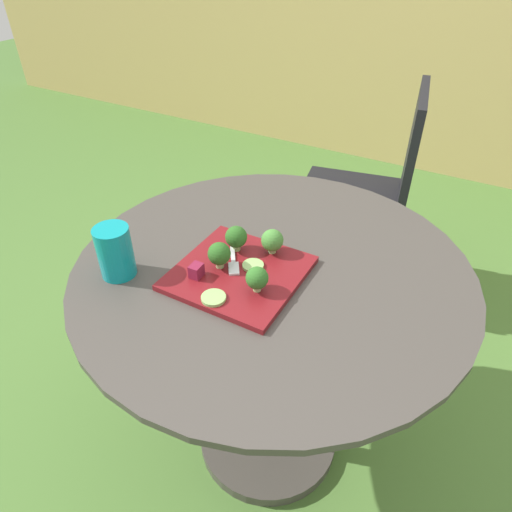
{
  "coord_description": "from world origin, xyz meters",
  "views": [
    {
      "loc": [
        0.38,
        -0.77,
        1.4
      ],
      "look_at": [
        -0.02,
        -0.04,
        0.77
      ],
      "focal_mm": 32.16,
      "sensor_mm": 36.0,
      "label": 1
    }
  ],
  "objects_px": {
    "salad_plate": "(239,273)",
    "drinking_glass": "(116,254)",
    "fork": "(233,258)",
    "patio_chair": "(377,182)"
  },
  "relations": [
    {
      "from": "patio_chair",
      "to": "drinking_glass",
      "type": "distance_m",
      "value": 1.2
    },
    {
      "from": "fork",
      "to": "salad_plate",
      "type": "bearing_deg",
      "value": -41.7
    },
    {
      "from": "fork",
      "to": "drinking_glass",
      "type": "bearing_deg",
      "value": -142.97
    },
    {
      "from": "salad_plate",
      "to": "fork",
      "type": "xyz_separation_m",
      "value": [
        -0.03,
        0.03,
        0.01
      ]
    },
    {
      "from": "salad_plate",
      "to": "drinking_glass",
      "type": "height_order",
      "value": "drinking_glass"
    },
    {
      "from": "salad_plate",
      "to": "drinking_glass",
      "type": "bearing_deg",
      "value": -152.3
    },
    {
      "from": "patio_chair",
      "to": "drinking_glass",
      "type": "height_order",
      "value": "patio_chair"
    },
    {
      "from": "patio_chair",
      "to": "fork",
      "type": "bearing_deg",
      "value": -94.54
    },
    {
      "from": "patio_chair",
      "to": "fork",
      "type": "distance_m",
      "value": 1.0
    },
    {
      "from": "fork",
      "to": "patio_chair",
      "type": "bearing_deg",
      "value": 85.46
    }
  ]
}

